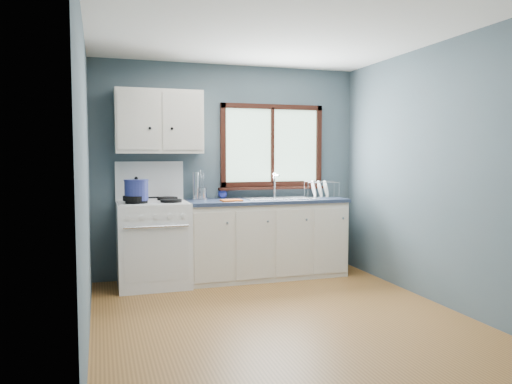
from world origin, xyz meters
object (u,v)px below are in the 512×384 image
object	(u,v)px
base_cabinets	(266,242)
skillet	(135,198)
dish_rack	(321,193)
gas_range	(153,241)
thermos	(196,186)
utensil_crock	(202,193)
stockpot	(136,190)
sink	(280,204)

from	to	relation	value
base_cabinets	skillet	size ratio (longest dim) A/B	4.82
base_cabinets	dish_rack	bearing A→B (deg)	1.72
gas_range	thermos	world-z (taller)	gas_range
dish_rack	utensil_crock	bearing A→B (deg)	-172.12
base_cabinets	thermos	xyz separation A→B (m)	(-0.79, 0.18, 0.67)
thermos	dish_rack	bearing A→B (deg)	-5.94
gas_range	stockpot	distance (m)	0.63
stockpot	utensil_crock	size ratio (longest dim) A/B	0.96
gas_range	thermos	size ratio (longest dim) A/B	4.33
dish_rack	base_cabinets	bearing A→B (deg)	-164.19
skillet	stockpot	distance (m)	0.09
sink	skillet	xyz separation A→B (m)	(-1.68, -0.18, 0.13)
gas_range	skillet	size ratio (longest dim) A/B	3.54
sink	base_cabinets	bearing A→B (deg)	179.87
gas_range	sink	distance (m)	1.53
gas_range	utensil_crock	bearing A→B (deg)	18.54
gas_range	base_cabinets	distance (m)	1.31
skillet	thermos	xyz separation A→B (m)	(0.71, 0.36, 0.09)
gas_range	stockpot	xyz separation A→B (m)	(-0.18, -0.16, 0.58)
thermos	stockpot	bearing A→B (deg)	-152.72
sink	skillet	size ratio (longest dim) A/B	2.19
sink	utensil_crock	xyz separation A→B (m)	(-0.90, 0.18, 0.13)
gas_range	base_cabinets	bearing A→B (deg)	0.82
skillet	utensil_crock	xyz separation A→B (m)	(0.78, 0.36, 0.01)
sink	utensil_crock	world-z (taller)	utensil_crock
base_cabinets	thermos	bearing A→B (deg)	167.31
gas_range	dish_rack	distance (m)	2.08
base_cabinets	gas_range	bearing A→B (deg)	-179.18
stockpot	utensil_crock	bearing A→B (deg)	25.06
sink	skillet	world-z (taller)	sink
stockpot	dish_rack	xyz separation A→B (m)	(2.20, 0.20, -0.10)
thermos	dish_rack	distance (m)	1.52
gas_range	sink	world-z (taller)	gas_range
dish_rack	stockpot	bearing A→B (deg)	-160.67
skillet	dish_rack	bearing A→B (deg)	1.46
skillet	dish_rack	distance (m)	2.22
base_cabinets	sink	world-z (taller)	sink
sink	thermos	distance (m)	1.01
sink	stockpot	world-z (taller)	sink
dish_rack	skillet	bearing A→B (deg)	-160.58
base_cabinets	skillet	xyz separation A→B (m)	(-1.50, -0.19, 0.58)
gas_range	base_cabinets	world-z (taller)	gas_range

